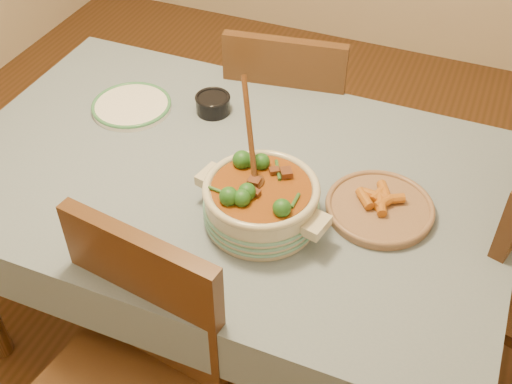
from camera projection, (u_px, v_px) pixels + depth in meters
floor at (233, 323)px, 2.44m from camera, size 4.50×4.50×0.00m
dining_table at (228, 195)px, 1.99m from camera, size 1.68×1.08×0.76m
stew_casserole at (261, 199)px, 1.72m from camera, size 0.40×0.36×0.37m
white_plate at (132, 106)px, 2.16m from camera, size 0.34×0.34×0.02m
condiment_bowl at (213, 103)px, 2.13m from camera, size 0.15×0.15×0.06m
fried_plate at (380, 206)px, 1.79m from camera, size 0.33×0.33×0.05m
chair_far at (288, 118)px, 2.51m from camera, size 0.50×0.50×0.93m
chair_near at (128, 374)px, 1.66m from camera, size 0.50×0.50×0.96m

